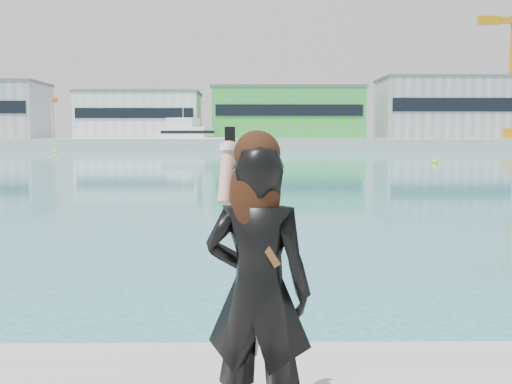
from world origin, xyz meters
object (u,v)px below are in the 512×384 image
at_px(buoy_far, 56,153).
at_px(woman, 258,283).
at_px(motor_yacht, 190,138).
at_px(buoy_extra, 227,157).
at_px(buoy_near, 435,163).

height_order(buoy_far, woman, woman).
xyz_separation_m(buoy_far, woman, (29.42, -95.75, 1.76)).
bearing_deg(motor_yacht, buoy_far, -104.77).
relative_size(buoy_far, buoy_extra, 1.00).
height_order(buoy_near, woman, woman).
height_order(motor_yacht, buoy_far, motor_yacht).
distance_m(buoy_far, buoy_extra, 34.85).
xyz_separation_m(motor_yacht, buoy_far, (-18.72, -22.87, -2.20)).
relative_size(buoy_far, woman, 0.26).
bearing_deg(motor_yacht, buoy_near, -40.85).
relative_size(buoy_extra, woman, 0.26).
bearing_deg(motor_yacht, buoy_extra, -54.82).
bearing_deg(woman, buoy_extra, -74.32).
distance_m(motor_yacht, woman, 119.10).
bearing_deg(woman, buoy_far, -59.02).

